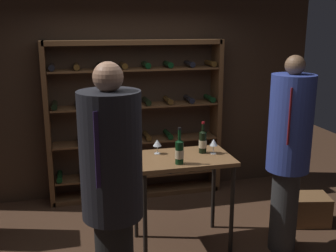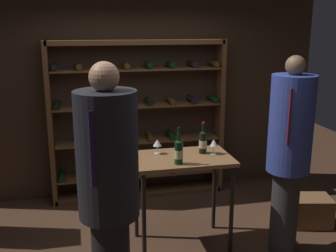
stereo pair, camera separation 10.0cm
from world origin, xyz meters
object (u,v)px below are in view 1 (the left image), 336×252
object	(u,v)px
person_bystander_dark_jacket	(289,146)
wine_bottle_black_capsule	(179,151)
person_guest_blue_shirt	(112,185)
tasting_table	(183,169)
wine_glass_stemmed_left	(157,143)
wine_glass_stemmed_center	(213,143)
wine_crate	(307,209)
wine_rack	(136,120)
wine_bottle_red_label	(203,141)

from	to	relation	value
person_bystander_dark_jacket	wine_bottle_black_capsule	bearing A→B (deg)	138.75
person_guest_blue_shirt	wine_bottle_black_capsule	bearing A→B (deg)	18.12
tasting_table	wine_glass_stemmed_left	size ratio (longest dim) A/B	6.46
person_guest_blue_shirt	person_bystander_dark_jacket	bearing A→B (deg)	-8.94
wine_glass_stemmed_center	wine_crate	bearing A→B (deg)	3.62
person_bystander_dark_jacket	person_guest_blue_shirt	world-z (taller)	person_guest_blue_shirt
person_bystander_dark_jacket	wine_bottle_black_capsule	distance (m)	1.10
wine_bottle_black_capsule	wine_glass_stemmed_left	distance (m)	0.38
wine_rack	person_guest_blue_shirt	distance (m)	2.41
wine_rack	tasting_table	xyz separation A→B (m)	(0.24, -1.42, -0.20)
tasting_table	wine_bottle_red_label	size ratio (longest dim) A/B	2.97
tasting_table	wine_bottle_red_label	world-z (taller)	wine_bottle_red_label
wine_glass_stemmed_left	wine_glass_stemmed_center	distance (m)	0.59
wine_glass_stemmed_left	wine_bottle_red_label	bearing A→B (deg)	-10.28
wine_bottle_black_capsule	wine_glass_stemmed_center	xyz separation A→B (m)	(0.43, 0.22, -0.01)
wine_rack	person_bystander_dark_jacket	bearing A→B (deg)	-54.60
wine_rack	person_bystander_dark_jacket	distance (m)	2.16
wine_crate	person_guest_blue_shirt	bearing A→B (deg)	-157.01
wine_crate	wine_rack	bearing A→B (deg)	144.23
person_bystander_dark_jacket	wine_crate	size ratio (longest dim) A/B	4.25
wine_crate	wine_glass_stemmed_center	size ratio (longest dim) A/B	3.02
wine_bottle_red_label	wine_rack	bearing A→B (deg)	109.84
wine_crate	wine_bottle_black_capsule	distance (m)	1.95
wine_glass_stemmed_left	person_bystander_dark_jacket	bearing A→B (deg)	-22.00
tasting_table	wine_bottle_black_capsule	xyz separation A→B (m)	(-0.09, -0.20, 0.26)
tasting_table	person_bystander_dark_jacket	xyz separation A→B (m)	(1.00, -0.34, 0.27)
wine_rack	wine_glass_stemmed_left	distance (m)	1.26
wine_rack	tasting_table	size ratio (longest dim) A/B	2.33
wine_rack	wine_crate	distance (m)	2.42
wine_glass_stemmed_left	wine_glass_stemmed_center	size ratio (longest dim) A/B	0.98
wine_bottle_red_label	wine_glass_stemmed_center	world-z (taller)	wine_bottle_red_label
wine_bottle_red_label	wine_glass_stemmed_center	size ratio (longest dim) A/B	2.13
tasting_table	wine_glass_stemmed_center	bearing A→B (deg)	3.36
wine_bottle_black_capsule	wine_glass_stemmed_left	size ratio (longest dim) A/B	2.35
person_bystander_dark_jacket	wine_bottle_red_label	size ratio (longest dim) A/B	6.03
wine_glass_stemmed_left	wine_glass_stemmed_center	world-z (taller)	wine_glass_stemmed_center
wine_rack	wine_bottle_red_label	distance (m)	1.43
wine_bottle_black_capsule	wine_glass_stemmed_center	world-z (taller)	wine_bottle_black_capsule
wine_crate	wine_glass_stemmed_left	size ratio (longest dim) A/B	3.09
wine_crate	wine_bottle_red_label	world-z (taller)	wine_bottle_red_label
tasting_table	wine_bottle_black_capsule	distance (m)	0.34
person_guest_blue_shirt	wine_crate	size ratio (longest dim) A/B	4.31
wine_glass_stemmed_center	wine_glass_stemmed_left	bearing A→B (deg)	166.28
person_bystander_dark_jacket	wine_bottle_red_label	bearing A→B (deg)	117.70
wine_rack	person_guest_blue_shirt	size ratio (longest dim) A/B	1.13
tasting_table	person_guest_blue_shirt	xyz separation A→B (m)	(-0.82, -0.92, 0.28)
wine_rack	tasting_table	distance (m)	1.45
tasting_table	person_guest_blue_shirt	distance (m)	1.27
person_bystander_dark_jacket	wine_glass_stemmed_left	bearing A→B (deg)	124.14
person_bystander_dark_jacket	wine_glass_stemmed_left	distance (m)	1.33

